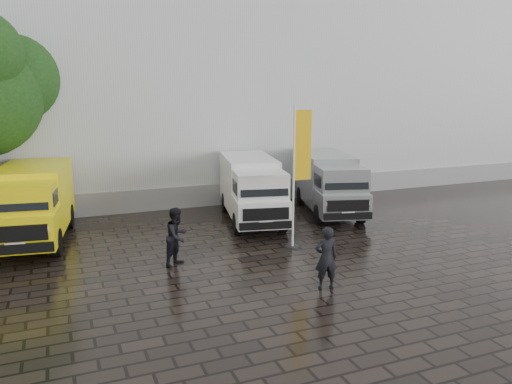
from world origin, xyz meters
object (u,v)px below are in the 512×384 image
van_white (252,190)px  van_silver (329,184)px  wheelie_bin (322,188)px  person_front (326,258)px  person_tent (177,236)px  van_yellow (32,206)px  flagpole (299,169)px

van_white → van_silver: (3.62, 0.00, -0.02)m
wheelie_bin → person_front: person_front is taller
van_white → person_front: van_white is taller
van_silver → person_front: van_silver is taller
person_front → person_tent: 4.70m
van_yellow → wheelie_bin: 13.31m
van_yellow → wheelie_bin: (13.05, 2.53, -0.80)m
van_yellow → flagpole: bearing=-17.1°
flagpole → person_front: flagpole is taller
van_white → person_tent: size_ratio=3.26×
van_yellow → van_silver: 11.86m
wheelie_bin → person_tent: bearing=-139.7°
person_front → person_tent: bearing=-33.9°
person_front → flagpole: bearing=-93.1°
wheelie_bin → person_front: 11.55m
van_white → wheelie_bin: size_ratio=5.73×
van_yellow → van_silver: (11.86, -0.12, -0.06)m
van_white → person_tent: (-4.07, -4.09, -0.37)m
van_yellow → person_tent: size_ratio=3.16×
person_front → van_white: bearing=-84.2°
flagpole → wheelie_bin: (4.63, 6.50, -2.19)m
van_silver → wheelie_bin: 3.00m
van_silver → person_tent: size_ratio=3.22×
flagpole → person_front: 4.16m
van_silver → person_front: size_ratio=3.34×
van_white → flagpole: flagpole is taller
flagpole → person_tent: size_ratio=2.69×
flagpole → person_front: bearing=-104.9°
van_white → van_silver: van_white is taller
van_yellow → person_tent: (4.17, -4.21, -0.41)m
van_silver → van_yellow: bearing=-165.1°
wheelie_bin → person_front: (-5.59, -10.10, 0.36)m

